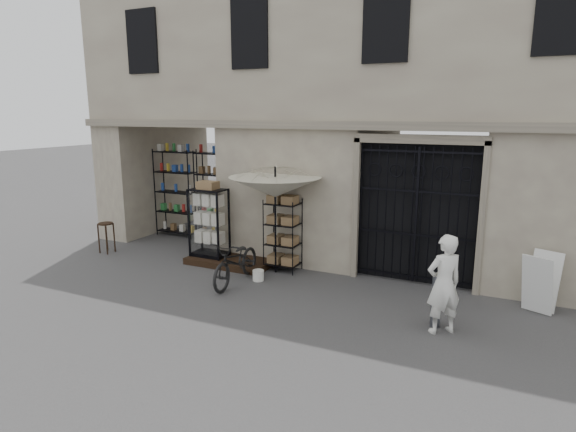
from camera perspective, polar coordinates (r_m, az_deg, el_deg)
The scene contains 15 objects.
ground at distance 9.11m, azimuth 0.81°, elevation -10.49°, with size 80.00×80.00×0.00m, color black.
main_building at distance 12.20m, azimuth 9.02°, elevation 16.68°, with size 14.00×4.00×9.00m, color #A8A086.
shop_recess at distance 13.30m, azimuth -11.95°, elevation 3.22°, with size 3.00×1.70×3.00m, color black.
shop_shelving at distance 13.77m, azimuth -10.82°, elevation 2.51°, with size 2.70×0.50×2.50m, color black.
iron_gate at distance 10.28m, azimuth 15.12°, elevation 0.47°, with size 2.50×0.21×3.00m.
step_platform at distance 11.45m, azimuth -6.97°, elevation -5.38°, with size 2.00×0.90×0.15m, color black.
display_cabinet at distance 11.52m, azimuth -9.34°, elevation -1.21°, with size 0.89×0.64×1.75m.
wire_rack at distance 10.78m, azimuth -0.62°, elevation -2.38°, with size 0.77×0.59×1.64m.
market_umbrella at distance 10.38m, azimuth -1.53°, elevation 4.11°, with size 1.80×1.84×2.86m.
white_bucket at distance 10.33m, azimuth -3.54°, elevation -7.03°, with size 0.24×0.24×0.23m, color white.
bicycle at distance 10.25m, azimuth -6.06°, elevation -7.92°, with size 0.63×0.96×1.82m, color black.
wooden_stool at distance 13.08m, azimuth -20.72°, elevation -2.34°, with size 0.40×0.40×0.78m.
steel_bollard at distance 8.45m, azimuth 17.17°, elevation -9.54°, with size 0.17×0.17×0.92m, color #565A62.
shopkeeper at distance 8.46m, azimuth 17.62°, elevation -12.96°, with size 0.60×1.65×0.39m, color white.
easel_sign at distance 9.70m, azimuth 27.76°, elevation -7.02°, with size 0.69×0.74×1.07m.
Camera 1 is at (3.47, -7.66, 3.51)m, focal length 30.00 mm.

